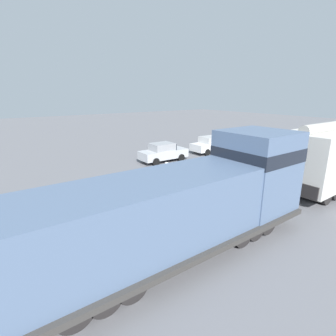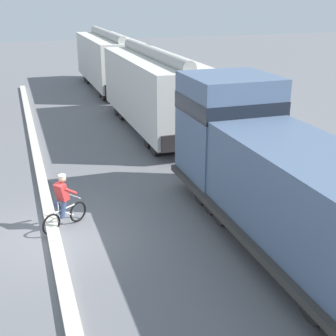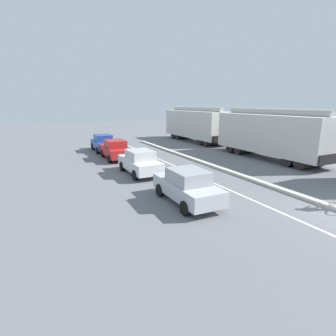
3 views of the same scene
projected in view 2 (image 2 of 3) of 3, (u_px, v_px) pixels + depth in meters
ground_plane at (54, 238)px, 13.60m from camera, size 120.00×120.00×0.00m
median_curb at (39, 167)px, 18.90m from camera, size 0.36×36.00×0.16m
locomotive at (283, 184)px, 12.76m from camera, size 3.10×11.61×4.20m
hopper_car_lead at (154, 90)px, 23.45m from camera, size 2.90×10.60×4.18m
hopper_car_middle at (108, 60)px, 33.75m from camera, size 2.90×10.60×4.18m
cyclist at (63, 203)px, 13.89m from camera, size 1.44×1.03×1.71m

